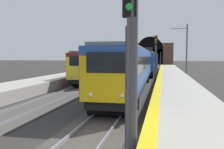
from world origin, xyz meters
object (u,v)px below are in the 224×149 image
at_px(railway_signal_mid, 156,55).
at_px(catenary_mast_near, 186,50).
at_px(railway_signal_far, 161,57).
at_px(railway_signal_near, 130,56).
at_px(train_main_approaching, 147,62).
at_px(train_adjacent_platform, 118,62).

height_order(railway_signal_mid, catenary_mast_near, catenary_mast_near).
bearing_deg(railway_signal_far, railway_signal_near, 0.00).
xyz_separation_m(railway_signal_near, railway_signal_far, (74.23, 0.00, -0.30)).
bearing_deg(railway_signal_far, railway_signal_mid, 0.00).
bearing_deg(train_main_approaching, railway_signal_far, 176.03).
bearing_deg(railway_signal_near, railway_signal_mid, -180.00).
relative_size(railway_signal_near, catenary_mast_near, 0.67).
bearing_deg(train_main_approaching, catenary_mast_near, 42.87).
bearing_deg(train_main_approaching, train_adjacent_platform, -69.22).
relative_size(train_adjacent_platform, catenary_mast_near, 4.83).
distance_m(railway_signal_mid, catenary_mast_near, 8.44).
height_order(train_adjacent_platform, railway_signal_near, railway_signal_near).
relative_size(railway_signal_far, catenary_mast_near, 0.60).
height_order(train_main_approaching, railway_signal_mid, railway_signal_mid).
distance_m(railway_signal_far, catenary_mast_near, 44.98).
height_order(train_main_approaching, railway_signal_near, railway_signal_near).
bearing_deg(catenary_mast_near, train_adjacent_platform, 68.99).
distance_m(train_adjacent_platform, catenary_mast_near, 12.10).
height_order(train_adjacent_platform, railway_signal_mid, railway_signal_mid).
relative_size(railway_signal_mid, railway_signal_far, 1.19).
bearing_deg(catenary_mast_near, railway_signal_far, 5.38).
distance_m(railway_signal_near, railway_signal_mid, 22.18).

